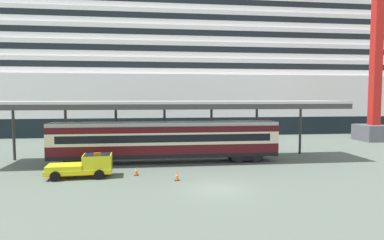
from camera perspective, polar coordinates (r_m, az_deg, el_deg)
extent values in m
plane|color=#5A675C|center=(24.23, 4.45, -11.85)|extent=(400.00, 400.00, 0.00)
cube|color=black|center=(71.42, -1.49, -0.04)|extent=(146.04, 31.89, 3.12)
cube|color=white|center=(71.24, -1.50, 4.14)|extent=(146.04, 31.89, 7.29)
cube|color=white|center=(71.43, -1.51, 8.22)|extent=(134.36, 29.34, 2.87)
cube|color=black|center=(56.96, -0.07, 9.44)|extent=(128.52, 0.12, 1.03)
cube|color=white|center=(71.70, -1.51, 10.51)|extent=(128.98, 28.16, 2.87)
cube|color=black|center=(57.88, -0.14, 12.21)|extent=(123.38, 0.12, 1.03)
cube|color=white|center=(72.08, -1.52, 12.77)|extent=(123.61, 26.99, 2.87)
cube|color=black|center=(58.93, -0.22, 14.89)|extent=(118.24, 0.12, 1.03)
cube|color=white|center=(72.57, -1.52, 15.01)|extent=(118.24, 25.82, 2.87)
cube|color=black|center=(60.10, -0.29, 17.46)|extent=(113.09, 0.12, 1.03)
cube|color=white|center=(73.17, -1.53, 17.21)|extent=(112.86, 24.64, 2.87)
cube|color=black|center=(61.39, -0.36, 19.94)|extent=(107.95, 0.12, 1.03)
cube|color=white|center=(73.87, -1.53, 19.38)|extent=(107.49, 23.47, 2.87)
cube|color=#BCBCBC|center=(33.51, -4.62, 3.06)|extent=(36.64, 6.22, 0.25)
cube|color=#373737|center=(30.52, -4.37, 2.27)|extent=(36.64, 0.20, 0.50)
cylinder|color=#373737|center=(39.07, -28.46, -1.83)|extent=(0.28, 0.28, 5.94)
cylinder|color=#373737|center=(37.48, -20.99, -1.83)|extent=(0.28, 0.28, 5.94)
cylinder|color=#373737|center=(36.57, -13.00, -1.81)|extent=(0.28, 0.28, 5.94)
cylinder|color=#373737|center=(36.40, -4.77, -1.75)|extent=(0.28, 0.28, 5.94)
cylinder|color=#373737|center=(36.97, 3.37, -1.65)|extent=(0.28, 0.28, 5.94)
cylinder|color=#373737|center=(38.27, 11.10, -1.53)|extent=(0.28, 0.28, 5.94)
cylinder|color=#373737|center=(40.20, 18.21, -1.39)|extent=(0.28, 0.28, 5.94)
cube|color=black|center=(33.51, -4.53, -5.91)|extent=(22.54, 2.80, 0.40)
cube|color=#470F14|center=(33.40, -4.53, -4.81)|extent=(22.54, 2.80, 0.90)
cube|color=beige|center=(33.26, -4.54, -3.02)|extent=(22.54, 2.80, 1.20)
cube|color=black|center=(31.89, -4.44, -3.23)|extent=(20.74, 0.08, 0.72)
cube|color=#470F14|center=(33.16, -4.55, -1.48)|extent=(22.54, 2.80, 0.60)
cube|color=#ABABAB|center=(33.12, -4.56, -0.65)|extent=(22.54, 2.69, 0.36)
cube|color=black|center=(34.21, -18.33, -6.58)|extent=(3.20, 2.35, 0.50)
cylinder|color=black|center=(33.28, -20.25, -6.97)|extent=(0.84, 0.12, 0.84)
cylinder|color=black|center=(32.91, -17.18, -7.02)|extent=(0.84, 0.12, 0.84)
cube|color=black|center=(34.88, 9.00, -6.22)|extent=(3.20, 2.35, 0.50)
cylinder|color=black|center=(33.53, 8.07, -6.67)|extent=(0.84, 0.12, 0.84)
cylinder|color=black|center=(34.04, 11.01, -6.55)|extent=(0.84, 0.12, 0.84)
cube|color=yellow|center=(28.87, -18.91, -8.28)|extent=(5.32, 2.34, 0.36)
cube|color=#F2B20C|center=(28.90, -18.90, -8.53)|extent=(5.32, 2.36, 0.12)
cube|color=yellow|center=(28.56, -16.03, -6.85)|extent=(2.41, 2.07, 1.10)
cube|color=#19232D|center=(28.49, -16.04, -6.16)|extent=(2.20, 1.97, 0.44)
cube|color=orange|center=(28.45, -16.05, -5.61)|extent=(0.57, 0.24, 0.16)
cube|color=yellow|center=(28.96, -20.98, -7.56)|extent=(3.03, 2.11, 0.36)
cylinder|color=black|center=(29.70, -15.41, -8.22)|extent=(0.81, 0.30, 0.80)
cylinder|color=black|center=(27.75, -15.74, -9.09)|extent=(0.81, 0.30, 0.80)
cylinder|color=black|center=(30.15, -21.79, -8.18)|extent=(0.81, 0.30, 0.80)
cylinder|color=black|center=(28.24, -22.57, -9.02)|extent=(0.81, 0.30, 0.80)
cube|color=black|center=(26.58, -2.61, -10.36)|extent=(0.36, 0.36, 0.04)
cone|color=#EA590F|center=(26.49, -2.62, -9.57)|extent=(0.30, 0.30, 0.72)
cylinder|color=white|center=(26.48, -2.62, -9.49)|extent=(0.17, 0.17, 0.10)
cube|color=black|center=(28.61, -9.61, -9.38)|extent=(0.36, 0.36, 0.04)
cone|color=#EA590F|center=(28.53, -9.62, -8.65)|extent=(0.30, 0.30, 0.70)
cylinder|color=white|center=(28.52, -9.62, -8.58)|extent=(0.17, 0.17, 0.10)
cube|color=#595960|center=(57.02, 28.85, -1.93)|extent=(4.40, 4.40, 2.40)
cube|color=red|center=(58.15, 29.48, 16.06)|extent=(1.30, 1.30, 33.71)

